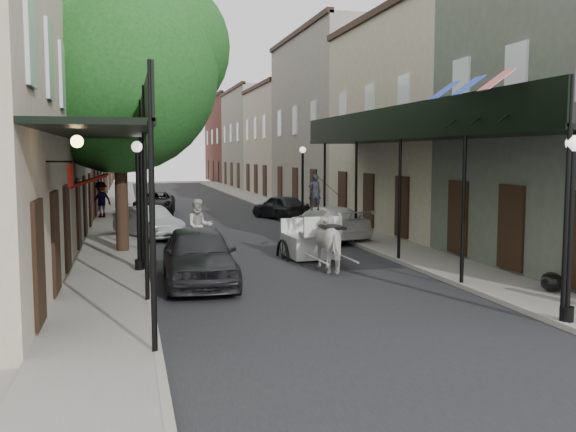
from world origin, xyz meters
TOP-DOWN VIEW (x-y plane):
  - ground at (0.00, 0.00)m, footprint 140.00×140.00m
  - road at (0.00, 20.00)m, footprint 8.00×90.00m
  - sidewalk_left at (-5.00, 20.00)m, footprint 2.20×90.00m
  - sidewalk_right at (5.00, 20.00)m, footprint 2.20×90.00m
  - building_row_left at (-8.60, 30.00)m, footprint 5.00×80.00m
  - building_row_right at (8.60, 30.00)m, footprint 5.00×80.00m
  - gallery_left at (-4.79, 6.98)m, footprint 2.20×18.05m
  - gallery_right at (4.79, 6.98)m, footprint 2.20×18.05m
  - tree_near at (-4.20, 10.18)m, footprint 7.31×6.80m
  - tree_far at (-4.25, 24.18)m, footprint 6.45×6.00m
  - lamppost_right_near at (4.10, -2.00)m, footprint 0.32×0.32m
  - lamppost_left at (-4.10, 6.00)m, footprint 0.32×0.32m
  - lamppost_right_far at (4.10, 18.00)m, footprint 0.32×0.32m
  - horse at (1.52, 5.14)m, footprint 1.01×2.06m
  - carriage at (1.39, 7.80)m, footprint 1.85×2.58m
  - pedestrian_walking at (-2.00, 9.42)m, footprint 1.00×0.81m
  - pedestrian_sidewalk_left at (-5.77, 22.34)m, footprint 1.40×1.29m
  - car_left_near at (-2.60, 4.00)m, footprint 1.98×4.64m
  - car_left_mid at (-3.60, 14.00)m, footprint 2.92×4.20m
  - car_left_far at (-2.89, 24.70)m, footprint 2.65×4.96m
  - car_right_near at (3.37, 11.87)m, footprint 3.07×5.04m
  - car_right_far at (3.53, 20.44)m, footprint 2.78×4.14m
  - trash_bags at (5.72, 0.66)m, footprint 0.81×0.96m

SIDE VIEW (x-z plane):
  - ground at x=0.00m, z-range 0.00..0.00m
  - road at x=0.00m, z-range 0.00..0.01m
  - sidewalk_left at x=-5.00m, z-range 0.00..0.12m
  - sidewalk_right at x=5.00m, z-range 0.00..0.12m
  - trash_bags at x=5.72m, z-range 0.10..0.57m
  - car_right_far at x=3.53m, z-range 0.00..1.31m
  - car_left_mid at x=-3.60m, z-range 0.00..1.31m
  - car_left_far at x=-2.89m, z-range 0.00..1.33m
  - car_right_near at x=3.37m, z-range 0.00..1.37m
  - car_left_near at x=-2.60m, z-range 0.00..1.56m
  - horse at x=1.52m, z-range 0.00..1.70m
  - pedestrian_walking at x=-2.00m, z-range 0.00..1.91m
  - pedestrian_sidewalk_left at x=-5.77m, z-range 0.12..2.01m
  - carriage at x=1.39m, z-range -0.32..2.53m
  - lamppost_right_near at x=4.10m, z-range 0.19..3.90m
  - lamppost_left at x=-4.10m, z-range 0.19..3.90m
  - lamppost_right_far at x=4.10m, z-range 0.19..3.90m
  - gallery_left at x=-4.79m, z-range 1.61..6.49m
  - gallery_right at x=4.79m, z-range 1.61..6.49m
  - building_row_left at x=-8.60m, z-range 0.00..10.50m
  - building_row_right at x=8.60m, z-range 0.00..10.50m
  - tree_far at x=-4.25m, z-range 1.53..10.14m
  - tree_near at x=-4.20m, z-range 1.67..11.30m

